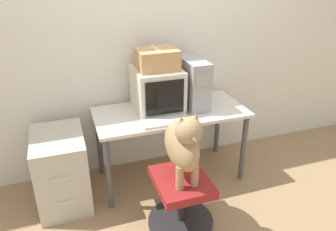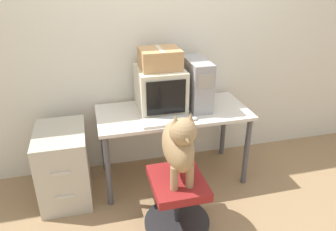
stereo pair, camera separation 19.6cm
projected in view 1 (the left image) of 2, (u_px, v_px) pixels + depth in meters
name	position (u px, v px, depth m)	size (l,w,h in m)	color
ground_plane	(182.00, 195.00, 3.04)	(12.00, 12.00, 0.00)	#937551
wall_back	(157.00, 39.00, 3.09)	(8.00, 0.05, 2.60)	silver
desk	(170.00, 119.00, 3.04)	(1.39, 0.65, 0.72)	silver
crt_monitor	(157.00, 89.00, 2.96)	(0.42, 0.45, 0.39)	beige
pc_tower	(193.00, 83.00, 3.03)	(0.19, 0.44, 0.45)	#99999E
keyboard	(165.00, 122.00, 2.77)	(0.40, 0.17, 0.03)	silver
computer_mouse	(193.00, 118.00, 2.84)	(0.06, 0.04, 0.03)	silver
office_chair	(181.00, 200.00, 2.61)	(0.54, 0.54, 0.45)	#262628
dog	(183.00, 144.00, 2.37)	(0.21, 0.49, 0.60)	#9E7F56
filing_cabinet	(62.00, 169.00, 2.83)	(0.42, 0.62, 0.66)	#B7B2A3
cardboard_box	(157.00, 59.00, 2.85)	(0.35, 0.30, 0.18)	tan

